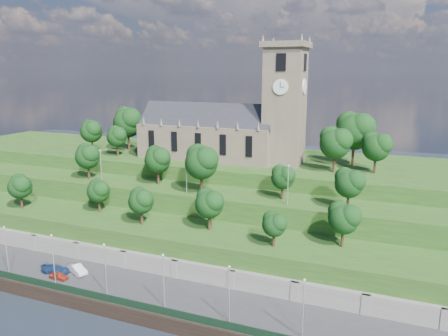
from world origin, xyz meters
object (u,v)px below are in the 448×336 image
at_px(church, 228,127).
at_px(car_right, 55,269).
at_px(car_left, 59,276).
at_px(car_middle, 77,269).

bearing_deg(church, car_right, -110.34).
distance_m(car_left, car_right, 2.50).
height_order(car_left, car_middle, car_middle).
distance_m(car_left, car_middle, 3.14).
relative_size(church, car_right, 8.02).
xyz_separation_m(car_left, car_middle, (1.33, 2.83, 0.19)).
bearing_deg(car_left, car_middle, -23.92).
xyz_separation_m(car_middle, car_right, (-3.35, -1.36, -0.05)).
relative_size(car_left, car_right, 0.68).
relative_size(car_middle, car_right, 0.95).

